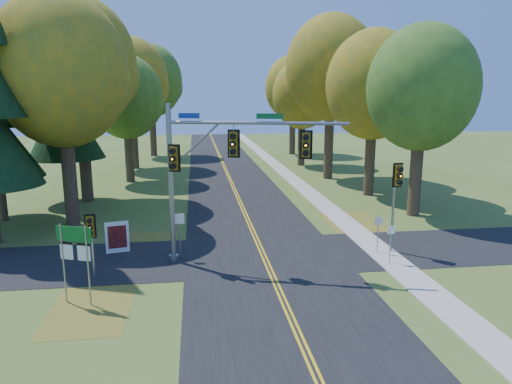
{
  "coord_description": "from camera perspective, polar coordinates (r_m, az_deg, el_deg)",
  "views": [
    {
      "loc": [
        -3.35,
        -20.17,
        8.02
      ],
      "look_at": [
        -0.28,
        2.67,
        3.2
      ],
      "focal_mm": 32.0,
      "sensor_mm": 36.0,
      "label": 1
    }
  ],
  "objects": [
    {
      "name": "leaf_patch_w_far",
      "position": [
        19.39,
        -19.82,
        -13.34
      ],
      "size": [
        3.0,
        5.0,
        0.0
      ],
      "primitive_type": "cube",
      "color": "brown",
      "rests_on": "ground"
    },
    {
      "name": "reg_sign_e_south",
      "position": [
        23.19,
        16.51,
        -5.4
      ],
      "size": [
        0.38,
        0.06,
        1.97
      ],
      "rotation": [
        0.0,
        0.0,
        0.03
      ],
      "color": "gray",
      "rests_on": "ground"
    },
    {
      "name": "traffic_mast",
      "position": [
        21.44,
        -5.4,
        3.6
      ],
      "size": [
        8.23,
        2.62,
        7.74
      ],
      "rotation": [
        0.0,
        0.0,
        -0.28
      ],
      "color": "gray",
      "rests_on": "ground"
    },
    {
      "name": "reg_sign_w",
      "position": [
        23.07,
        -9.49,
        -4.37
      ],
      "size": [
        0.46,
        0.09,
        2.42
      ],
      "rotation": [
        0.0,
        0.0,
        0.1
      ],
      "color": "gray",
      "rests_on": "ground"
    },
    {
      "name": "leaf_patch_w_near",
      "position": [
        25.65,
        -14.41,
        -6.78
      ],
      "size": [
        4.0,
        6.0,
        0.0
      ],
      "primitive_type": "cube",
      "color": "brown",
      "rests_on": "ground"
    },
    {
      "name": "tree_e_b",
      "position": [
        38.52,
        14.54,
        12.75
      ],
      "size": [
        7.6,
        7.6,
        13.33
      ],
      "color": "#38281C",
      "rests_on": "ground"
    },
    {
      "name": "tree_w_e",
      "position": [
        64.53,
        -12.96,
        13.34
      ],
      "size": [
        8.4,
        8.4,
        14.97
      ],
      "color": "#38281C",
      "rests_on": "ground"
    },
    {
      "name": "east_signal_pole",
      "position": [
        24.28,
        17.17,
        0.82
      ],
      "size": [
        0.55,
        0.64,
        4.76
      ],
      "rotation": [
        0.0,
        0.0,
        0.09
      ],
      "color": "gray",
      "rests_on": "ground"
    },
    {
      "name": "tree_w_c",
      "position": [
        45.06,
        -15.86,
        11.28
      ],
      "size": [
        6.8,
        6.8,
        11.91
      ],
      "color": "#38281C",
      "rests_on": "ground"
    },
    {
      "name": "pine_c",
      "position": [
        37.47,
        -23.24,
        13.44
      ],
      "size": [
        5.6,
        5.6,
        20.56
      ],
      "color": "#38281C",
      "rests_on": "ground"
    },
    {
      "name": "tree_e_c",
      "position": [
        45.88,
        9.45,
        14.96
      ],
      "size": [
        8.8,
        8.8,
        15.79
      ],
      "color": "#38281C",
      "rests_on": "ground"
    },
    {
      "name": "sidewalk_east",
      "position": [
        23.7,
        16.81,
        -8.42
      ],
      "size": [
        1.6,
        160.0,
        0.06
      ],
      "primitive_type": "cube",
      "color": "#9E998E",
      "rests_on": "ground"
    },
    {
      "name": "tree_e_d",
      "position": [
        54.52,
        5.86,
        11.98
      ],
      "size": [
        7.0,
        7.0,
        12.32
      ],
      "color": "#38281C",
      "rests_on": "ground"
    },
    {
      "name": "tree_e_e",
      "position": [
        65.24,
        4.7,
        12.8
      ],
      "size": [
        7.8,
        7.8,
        13.74
      ],
      "color": "#38281C",
      "rests_on": "ground"
    },
    {
      "name": "centerline_left",
      "position": [
        21.93,
        1.42,
        -9.57
      ],
      "size": [
        0.1,
        160.0,
        0.01
      ],
      "primitive_type": "cube",
      "color": "gold",
      "rests_on": "road_main"
    },
    {
      "name": "tree_e_a",
      "position": [
        32.56,
        20.07,
        12.02
      ],
      "size": [
        7.2,
        7.2,
        12.73
      ],
      "color": "#38281C",
      "rests_on": "ground"
    },
    {
      "name": "info_kiosk",
      "position": [
        24.98,
        -16.96,
        -5.45
      ],
      "size": [
        1.21,
        0.42,
        1.66
      ],
      "rotation": [
        0.0,
        0.0,
        0.22
      ],
      "color": "white",
      "rests_on": "ground"
    },
    {
      "name": "ground",
      "position": [
        21.96,
        1.68,
        -9.61
      ],
      "size": [
        160.0,
        160.0,
        0.0
      ],
      "primitive_type": "plane",
      "color": "#445A1F",
      "rests_on": "ground"
    },
    {
      "name": "route_sign_cluster",
      "position": [
        19.06,
        -21.72,
        -6.56
      ],
      "size": [
        1.43,
        0.58,
        3.24
      ],
      "rotation": [
        0.0,
        0.0,
        -0.37
      ],
      "color": "gray",
      "rests_on": "ground"
    },
    {
      "name": "road_main",
      "position": [
        21.96,
        1.68,
        -9.59
      ],
      "size": [
        8.0,
        160.0,
        0.02
      ],
      "primitive_type": "cube",
      "color": "black",
      "rests_on": "ground"
    },
    {
      "name": "road_cross",
      "position": [
        23.81,
        0.9,
        -7.85
      ],
      "size": [
        60.0,
        6.0,
        0.02
      ],
      "primitive_type": "cube",
      "color": "black",
      "rests_on": "ground"
    },
    {
      "name": "ped_signal_pole",
      "position": [
        21.3,
        -19.95,
        -4.63
      ],
      "size": [
        0.48,
        0.55,
        3.02
      ],
      "rotation": [
        0.0,
        0.0,
        0.12
      ],
      "color": "#909498",
      "rests_on": "ground"
    },
    {
      "name": "reg_sign_e_north",
      "position": [
        24.48,
        15.02,
        -4.33
      ],
      "size": [
        0.37,
        0.17,
        2.02
      ],
      "rotation": [
        0.0,
        0.0,
        -0.39
      ],
      "color": "gray",
      "rests_on": "ground"
    },
    {
      "name": "tree_w_b",
      "position": [
        37.48,
        -21.26,
        14.63
      ],
      "size": [
        8.6,
        8.6,
        15.38
      ],
      "color": "#38281C",
      "rests_on": "ground"
    },
    {
      "name": "tree_w_d",
      "position": [
        53.81,
        -15.3,
        13.28
      ],
      "size": [
        8.2,
        8.2,
        14.56
      ],
      "color": "#38281C",
      "rests_on": "ground"
    },
    {
      "name": "leaf_patch_e",
      "position": [
        29.19,
        13.06,
        -4.44
      ],
      "size": [
        3.5,
        8.0,
        0.0
      ],
      "primitive_type": "cube",
      "color": "brown",
      "rests_on": "ground"
    },
    {
      "name": "tree_w_a",
      "position": [
        30.59,
        -23.06,
        13.65
      ],
      "size": [
        8.0,
        8.0,
        14.15
      ],
      "color": "#38281C",
      "rests_on": "ground"
    },
    {
      "name": "centerline_right",
      "position": [
        21.97,
        1.94,
        -9.54
      ],
      "size": [
        0.1,
        160.0,
        0.01
      ],
      "primitive_type": "cube",
      "color": "gold",
      "rests_on": "road_main"
    }
  ]
}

